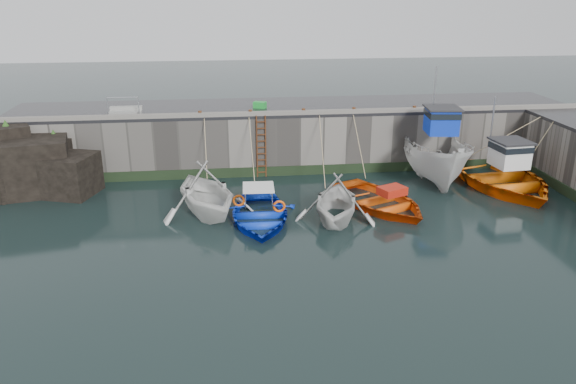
{
  "coord_description": "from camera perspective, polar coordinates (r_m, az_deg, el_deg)",
  "views": [
    {
      "loc": [
        -3.84,
        -17.57,
        9.18
      ],
      "look_at": [
        -1.3,
        4.18,
        1.2
      ],
      "focal_mm": 35.0,
      "sensor_mm": 36.0,
      "label": 1
    }
  ],
  "objects": [
    {
      "name": "quay_back",
      "position": [
        31.28,
        0.61,
        5.81
      ],
      "size": [
        30.0,
        5.0,
        3.0
      ],
      "primitive_type": "cube",
      "color": "slate",
      "rests_on": "ground"
    },
    {
      "name": "algae_back",
      "position": [
        29.2,
        1.23,
        2.21
      ],
      "size": [
        30.0,
        0.08,
        0.5
      ],
      "primitive_type": "cube",
      "color": "black",
      "rests_on": "ground"
    },
    {
      "name": "bollard_a",
      "position": [
        28.46,
        -8.93,
        7.86
      ],
      "size": [
        0.18,
        0.18,
        0.28
      ],
      "primitive_type": "cylinder",
      "color": "#3F1E0F",
      "rests_on": "road_back"
    },
    {
      "name": "boat_near_navy",
      "position": [
        25.35,
        9.21,
        -1.48
      ],
      "size": [
        5.75,
        6.55,
        1.13
      ],
      "primitive_type": "imported",
      "rotation": [
        0.0,
        0.0,
        0.41
      ],
      "color": "#E8520C",
      "rests_on": "ground"
    },
    {
      "name": "fish_crate",
      "position": [
        30.22,
        -2.88,
        8.83
      ],
      "size": [
        0.75,
        0.6,
        0.33
      ],
      "primitive_type": "cube",
      "rotation": [
        0.0,
        0.0,
        -0.4
      ],
      "color": "green",
      "rests_on": "road_back"
    },
    {
      "name": "ladder",
      "position": [
        28.58,
        -2.73,
        4.6
      ],
      "size": [
        0.51,
        0.08,
        3.2
      ],
      "color": "#3F1E0F",
      "rests_on": "ground"
    },
    {
      "name": "boat_near_white",
      "position": [
        24.58,
        -8.25,
        -2.12
      ],
      "size": [
        5.68,
        6.08,
        2.59
      ],
      "primitive_type": "imported",
      "rotation": [
        0.0,
        0.0,
        0.35
      ],
      "color": "silver",
      "rests_on": "ground"
    },
    {
      "name": "boat_far_white",
      "position": [
        29.35,
        14.71,
        3.58
      ],
      "size": [
        3.66,
        7.71,
        5.87
      ],
      "rotation": [
        0.0,
        0.0,
        -0.12
      ],
      "color": "silver",
      "rests_on": "ground"
    },
    {
      "name": "boat_far_orange",
      "position": [
        29.4,
        20.71,
        1.51
      ],
      "size": [
        5.9,
        7.83,
        4.53
      ],
      "rotation": [
        0.0,
        0.0,
        0.09
      ],
      "color": "orange",
      "rests_on": "ground"
    },
    {
      "name": "boat_near_blacktrim",
      "position": [
        23.78,
        4.85,
        -2.76
      ],
      "size": [
        4.63,
        5.05,
        2.26
      ],
      "primitive_type": "imported",
      "rotation": [
        0.0,
        0.0,
        -0.25
      ],
      "color": "silver",
      "rests_on": "ground"
    },
    {
      "name": "bollard_e",
      "position": [
        30.09,
        12.71,
        8.27
      ],
      "size": [
        0.18,
        0.18,
        0.28
      ],
      "primitive_type": "cylinder",
      "color": "#3F1E0F",
      "rests_on": "road_back"
    },
    {
      "name": "road_back",
      "position": [
        30.93,
        0.62,
        8.65
      ],
      "size": [
        30.0,
        5.0,
        0.16
      ],
      "primitive_type": "cube",
      "color": "black",
      "rests_on": "quay_back"
    },
    {
      "name": "railing",
      "position": [
        29.81,
        -16.16,
        7.99
      ],
      "size": [
        1.6,
        1.05,
        1.0
      ],
      "color": "#A5A8AD",
      "rests_on": "road_back"
    },
    {
      "name": "boat_near_navy_rope",
      "position": [
        28.71,
        7.26,
        1.21
      ],
      "size": [
        0.04,
        3.56,
        3.1
      ],
      "primitive_type": null,
      "color": "tan",
      "rests_on": "ground"
    },
    {
      "name": "bollard_b",
      "position": [
        28.47,
        -3.85,
        8.06
      ],
      "size": [
        0.18,
        0.18,
        0.28
      ],
      "primitive_type": "cylinder",
      "color": "#3F1E0F",
      "rests_on": "road_back"
    },
    {
      "name": "boat_near_white_rope",
      "position": [
        27.99,
        -8.1,
        0.67
      ],
      "size": [
        0.04,
        3.46,
        3.1
      ],
      "primitive_type": null,
      "color": "tan",
      "rests_on": "ground"
    },
    {
      "name": "bollard_d",
      "position": [
        29.2,
        6.7,
        8.27
      ],
      "size": [
        0.18,
        0.18,
        0.28
      ],
      "primitive_type": "cylinder",
      "color": "#3F1E0F",
      "rests_on": "road_back"
    },
    {
      "name": "kerb_back",
      "position": [
        28.61,
        1.22,
        8.08
      ],
      "size": [
        30.0,
        0.3,
        0.2
      ],
      "primitive_type": "cube",
      "color": "slate",
      "rests_on": "road_back"
    },
    {
      "name": "rock_outcrop",
      "position": [
        29.28,
        -24.45,
        2.5
      ],
      "size": [
        5.85,
        4.24,
        3.41
      ],
      "color": "black",
      "rests_on": "ground"
    },
    {
      "name": "bollard_c",
      "position": [
        28.72,
        1.59,
        8.21
      ],
      "size": [
        0.18,
        0.18,
        0.28
      ],
      "primitive_type": "cylinder",
      "color": "#3F1E0F",
      "rests_on": "road_back"
    },
    {
      "name": "boat_near_blue",
      "position": [
        23.55,
        -2.94,
        -2.95
      ],
      "size": [
        3.77,
        5.14,
        1.03
      ],
      "primitive_type": "imported",
      "rotation": [
        0.0,
        0.0,
        -0.04
      ],
      "color": "#0E36D4",
      "rests_on": "ground"
    },
    {
      "name": "boat_near_blacktrim_rope",
      "position": [
        27.73,
        3.12,
        0.66
      ],
      "size": [
        0.04,
        4.45,
        3.1
      ],
      "primitive_type": null,
      "color": "tan",
      "rests_on": "ground"
    },
    {
      "name": "boat_near_blue_rope",
      "position": [
        27.47,
        -3.54,
        0.47
      ],
      "size": [
        0.04,
        4.3,
        3.1
      ],
      "primitive_type": null,
      "color": "tan",
      "rests_on": "ground"
    },
    {
      "name": "ground",
      "position": [
        20.2,
        5.09,
        -7.1
      ],
      "size": [
        120.0,
        120.0,
        0.0
      ],
      "primitive_type": "plane",
      "color": "black",
      "rests_on": "ground"
    }
  ]
}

